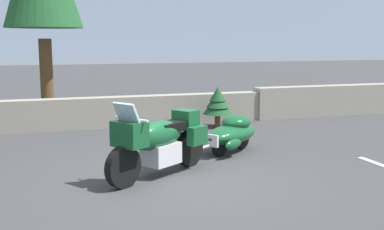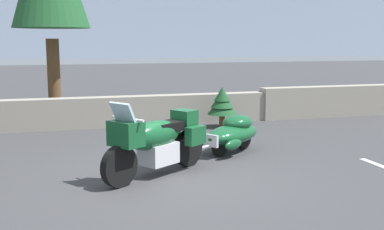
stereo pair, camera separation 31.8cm
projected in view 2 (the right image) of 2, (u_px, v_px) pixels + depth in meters
The scene contains 6 objects.
ground_plane at pixel (168, 179), 7.85m from camera, with size 80.00×80.00×0.00m, color #38383A.
stone_guard_wall at pixel (118, 111), 12.59m from camera, with size 24.00×0.56×0.92m.
distant_ridgeline at pixel (62, 12), 96.92m from camera, with size 240.00×80.00×16.00m, color #99A8BF.
touring_motorcycle at pixel (156, 140), 7.96m from camera, with size 2.00×1.51×1.33m.
car_shaped_trailer at pixel (233, 133), 9.68m from camera, with size 2.03×1.53×0.76m.
pine_sapling_near at pixel (222, 102), 12.48m from camera, with size 0.78×0.78×1.07m.
Camera 2 is at (-1.71, -7.40, 2.27)m, focal length 44.41 mm.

